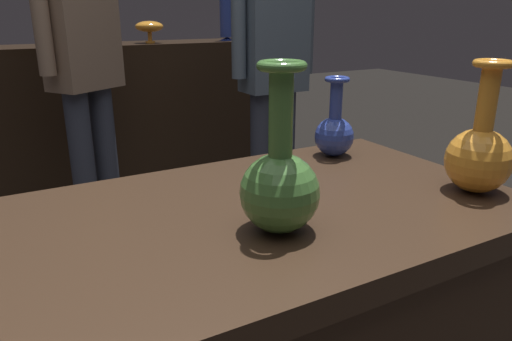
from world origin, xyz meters
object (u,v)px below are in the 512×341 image
Objects in this scene: vase_tall_behind at (334,131)px; shelf_vase_center at (56,30)px; vase_left_accent at (479,153)px; shelf_vase_right at (149,27)px; vase_centerpiece at (280,183)px; shelf_vase_far_right at (227,13)px; visitor_near_right at (274,62)px; visitor_center_back at (83,52)px.

shelf_vase_center is (-0.41, 1.93, 0.21)m from vase_tall_behind.
vase_tall_behind is 0.38m from vase_left_accent.
shelf_vase_right is at bearing 86.79° from vase_tall_behind.
vase_left_accent is (0.48, -0.04, -0.00)m from vase_centerpiece.
shelf_vase_far_right reaches higher than vase_centerpiece.
vase_centerpiece is 2.28× the size of shelf_vase_center.
shelf_vase_center is 1.23m from visitor_near_right.
visitor_near_right is at bearing -99.69° from shelf_vase_far_right.
vase_left_accent is 0.17× the size of visitor_center_back.
vase_centerpiece is 0.18× the size of visitor_center_back.
shelf_vase_center is 0.08× the size of visitor_near_right.
vase_left_accent is at bearing -5.12° from vase_centerpiece.
shelf_vase_center is at bearing -43.04° from visitor_near_right.
vase_centerpiece is 1.67m from visitor_center_back.
shelf_vase_right is (0.11, 1.92, 0.21)m from vase_tall_behind.
visitor_center_back is 1.06× the size of visitor_near_right.
vase_centerpiece is 2.48m from shelf_vase_far_right.
shelf_vase_far_right is at bearing -0.21° from shelf_vase_center.
shelf_vase_center is 0.60m from visitor_center_back.
shelf_vase_right is at bearing -178.87° from shelf_vase_far_right.
vase_tall_behind is at bearing -77.96° from shelf_vase_center.
vase_left_accent is at bearing -102.97° from shelf_vase_far_right.
shelf_vase_far_right is (0.53, 2.30, 0.27)m from vase_left_accent.
shelf_vase_right is at bearing -1.54° from shelf_vase_center.
shelf_vase_far_right is at bearing 77.03° from vase_left_accent.
vase_tall_behind is 1.62× the size of shelf_vase_center.
visitor_center_back is (-0.01, 1.66, 0.11)m from vase_centerpiece.
vase_left_accent is (0.10, -0.37, 0.02)m from vase_tall_behind.
visitor_near_right is at bearing 66.32° from vase_tall_behind.
visitor_center_back is (-0.39, 1.34, 0.13)m from vase_tall_behind.
shelf_vase_far_right is 1.04m from shelf_vase_center.
vase_tall_behind is 1.40m from visitor_center_back.
shelf_vase_right is 0.90m from visitor_near_right.
shelf_vase_far_right is at bearing -100.45° from visitor_near_right.
shelf_vase_right is at bearing -65.45° from visitor_near_right.
shelf_vase_center is 0.08× the size of visitor_center_back.
visitor_center_back is (0.02, -0.60, -0.08)m from shelf_vase_center.
shelf_vase_right reaches higher than vase_tall_behind.
visitor_center_back reaches higher than vase_left_accent.
vase_tall_behind is 0.13× the size of visitor_center_back.
visitor_center_back reaches higher than vase_centerpiece.
vase_tall_behind is 0.75× the size of vase_left_accent.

